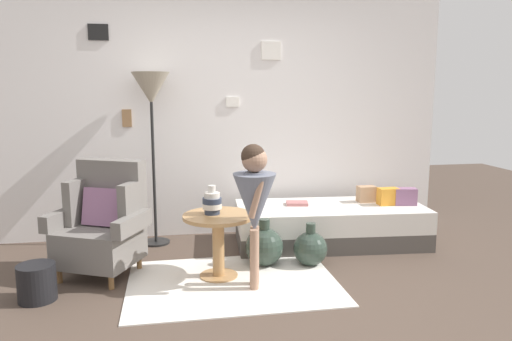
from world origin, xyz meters
TOP-DOWN VIEW (x-y plane):
  - ground_plane at (0.00, 0.00)m, footprint 12.00×12.00m
  - gallery_wall at (-0.00, 1.95)m, footprint 4.80×0.12m
  - rug at (-0.13, 0.46)m, footprint 1.70×1.23m
  - armchair at (-1.19, 0.88)m, footprint 0.89×0.81m
  - daybed at (0.99, 1.32)m, footprint 1.95×0.94m
  - pillow_head at (1.76, 1.23)m, footprint 0.24×0.16m
  - pillow_mid at (1.58, 1.26)m, footprint 0.21×0.12m
  - pillow_back at (1.42, 1.42)m, footprint 0.19×0.12m
  - side_table at (-0.23, 0.61)m, footprint 0.59×0.59m
  - vase_striped at (-0.28, 0.64)m, footprint 0.16×0.16m
  - floor_lamp at (-0.78, 1.65)m, footprint 0.37×0.37m
  - person_child at (0.03, 0.34)m, footprint 0.34×0.34m
  - book_on_daybed at (0.66, 1.42)m, footprint 0.25×0.20m
  - demijohn_near at (0.20, 0.82)m, footprint 0.34×0.34m
  - demijohn_far at (0.61, 0.75)m, footprint 0.31×0.31m
  - magazine_basket at (-1.62, 0.40)m, footprint 0.28×0.28m

SIDE VIEW (x-z plane):
  - ground_plane at x=0.00m, z-range 0.00..0.00m
  - rug at x=-0.13m, z-range 0.00..0.01m
  - magazine_basket at x=-1.62m, z-range 0.00..0.28m
  - demijohn_far at x=0.61m, z-range -0.04..0.35m
  - demijohn_near at x=0.20m, z-range -0.04..0.39m
  - daybed at x=0.99m, z-range 0.00..0.40m
  - side_table at x=-0.23m, z-range 0.12..0.67m
  - book_on_daybed at x=0.66m, z-range 0.40..0.43m
  - armchair at x=-1.19m, z-range -0.05..0.92m
  - pillow_back at x=1.42m, z-range 0.40..0.57m
  - pillow_head at x=1.76m, z-range 0.40..0.57m
  - pillow_mid at x=1.58m, z-range 0.40..0.57m
  - vase_striped at x=-0.28m, z-range 0.52..0.76m
  - person_child at x=0.03m, z-range 0.16..1.32m
  - gallery_wall at x=0.00m, z-range 0.00..2.60m
  - floor_lamp at x=-0.78m, z-range 0.64..2.38m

